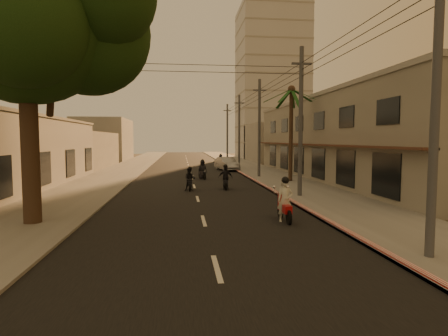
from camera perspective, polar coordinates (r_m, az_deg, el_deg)
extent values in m
plane|color=#383023|center=(14.35, -2.64, -9.79)|extent=(160.00, 160.00, 0.00)
cube|color=black|center=(34.08, -4.92, -1.56)|extent=(10.00, 140.00, 0.02)
cube|color=slate|center=(35.09, 7.42, -1.33)|extent=(5.00, 140.00, 0.12)
cube|color=slate|center=(34.69, -17.40, -1.55)|extent=(5.00, 140.00, 0.12)
cube|color=#AE1D12|center=(29.71, 5.25, -2.26)|extent=(0.20, 60.00, 0.20)
cube|color=gray|center=(35.21, 18.63, 4.11)|extent=(8.00, 34.00, 7.00)
cube|color=gray|center=(35.40, 18.77, 10.03)|extent=(8.20, 34.20, 0.30)
cube|color=#46281C|center=(33.61, 11.94, 3.56)|extent=(0.80, 34.00, 0.12)
cube|color=#B7B5B2|center=(72.67, 7.20, 12.61)|extent=(12.00, 12.00, 28.00)
cylinder|color=black|center=(17.01, -27.43, 2.16)|extent=(0.70, 0.70, 6.00)
cylinder|color=black|center=(17.30, -24.77, 12.24)|extent=(1.22, 2.17, 3.04)
cylinder|color=black|center=(17.17, -30.10, 12.80)|extent=(1.31, 1.49, 2.73)
sphere|color=black|center=(17.72, -28.09, 20.21)|extent=(7.20, 7.20, 7.20)
sphere|color=black|center=(17.90, -19.86, 18.64)|extent=(5.20, 5.20, 5.20)
sphere|color=black|center=(15.66, -28.36, 19.00)|extent=(4.60, 4.60, 4.60)
sphere|color=black|center=(19.88, -22.01, 21.89)|extent=(4.40, 4.40, 4.40)
cylinder|color=black|center=(31.19, 10.16, 4.82)|extent=(0.32, 0.32, 7.60)
sphere|color=black|center=(31.46, 10.25, 11.76)|extent=(0.60, 0.60, 0.60)
cylinder|color=#38383A|center=(12.23, 29.53, 8.45)|extent=(0.26, 0.26, 9.00)
cylinder|color=#38383A|center=(23.04, 11.60, 6.73)|extent=(0.26, 0.26, 9.00)
cube|color=#38383A|center=(23.45, 11.74, 15.31)|extent=(1.20, 0.12, 0.12)
cylinder|color=#38383A|center=(34.64, 5.39, 5.97)|extent=(0.26, 0.26, 9.00)
cube|color=#38383A|center=(34.92, 5.44, 11.72)|extent=(1.20, 0.12, 0.12)
cylinder|color=#38383A|center=(46.45, 2.33, 5.57)|extent=(0.26, 0.26, 9.00)
cube|color=#38383A|center=(46.65, 2.34, 9.87)|extent=(1.20, 0.12, 0.12)
cylinder|color=#38383A|center=(58.33, 0.51, 5.32)|extent=(0.26, 0.26, 9.00)
cube|color=#38383A|center=(58.50, 0.51, 8.75)|extent=(1.20, 0.12, 0.12)
cube|color=gray|center=(60.75, 7.73, 3.83)|extent=(8.00, 14.00, 6.00)
cube|color=gray|center=(49.65, -21.80, 2.53)|extent=(8.00, 14.00, 4.40)
cube|color=gray|center=(67.17, -17.78, 4.13)|extent=(8.00, 14.00, 7.00)
cylinder|color=black|center=(17.01, 8.57, -6.54)|extent=(0.11, 0.61, 0.61)
cylinder|color=black|center=(15.72, 9.85, -7.46)|extent=(0.11, 0.61, 0.61)
cube|color=#A80C10|center=(16.23, 9.27, -6.02)|extent=(0.31, 1.20, 0.33)
cube|color=#A80C10|center=(16.72, 8.78, -5.14)|extent=(0.33, 0.11, 0.66)
cylinder|color=silver|center=(16.79, 8.68, -3.78)|extent=(0.60, 0.04, 0.04)
imported|color=beige|center=(16.18, 9.29, -4.91)|extent=(0.67, 0.45, 1.84)
sphere|color=black|center=(16.06, 9.32, -1.86)|extent=(0.33, 0.33, 0.33)
sphere|color=silver|center=(16.65, 7.69, -2.88)|extent=(0.13, 0.13, 0.13)
sphere|color=silver|center=(16.81, 9.72, -2.84)|extent=(0.13, 0.13, 0.13)
cylinder|color=black|center=(26.52, -5.17, -2.69)|extent=(0.12, 0.53, 0.53)
cylinder|color=black|center=(25.35, -5.24, -3.02)|extent=(0.12, 0.53, 0.53)
cube|color=black|center=(25.84, -5.21, -2.31)|extent=(0.32, 1.05, 0.28)
cube|color=black|center=(26.29, -5.18, -1.88)|extent=(0.29, 0.11, 0.57)
cylinder|color=silver|center=(26.37, -5.18, -1.14)|extent=(0.52, 0.07, 0.04)
imported|color=black|center=(25.81, -5.22, -1.70)|extent=(0.83, 0.68, 1.59)
sphere|color=black|center=(25.74, -5.23, -0.06)|extent=(0.28, 0.28, 0.28)
cylinder|color=black|center=(27.02, 0.13, -2.51)|extent=(0.14, 0.57, 0.56)
cylinder|color=black|center=(25.77, 0.27, -2.84)|extent=(0.14, 0.57, 0.56)
cube|color=black|center=(26.28, 0.21, -2.10)|extent=(0.36, 1.13, 0.30)
cube|color=black|center=(26.77, 0.16, -1.66)|extent=(0.31, 0.12, 0.61)
cylinder|color=silver|center=(26.85, 0.14, -0.88)|extent=(0.56, 0.08, 0.04)
imported|color=black|center=(26.25, 0.21, -1.46)|extent=(1.05, 0.54, 1.69)
sphere|color=black|center=(26.18, 0.21, 0.27)|extent=(0.30, 0.30, 0.30)
cylinder|color=black|center=(33.89, -3.67, -1.13)|extent=(0.25, 0.56, 0.56)
cylinder|color=black|center=(32.71, -2.99, -1.32)|extent=(0.25, 0.56, 0.56)
cube|color=black|center=(33.20, -3.30, -0.77)|extent=(0.56, 1.13, 0.30)
cube|color=black|center=(33.66, -3.57, -0.45)|extent=(0.31, 0.18, 0.60)
cylinder|color=silver|center=(33.75, -3.64, 0.16)|extent=(0.54, 0.19, 0.04)
imported|color=black|center=(33.18, -3.30, -0.27)|extent=(1.09, 0.95, 1.68)
sphere|color=black|center=(33.12, -3.31, 1.08)|extent=(0.30, 0.30, 0.30)
cylinder|color=black|center=(49.83, -0.30, 0.61)|extent=(0.29, 0.52, 0.52)
cylinder|color=black|center=(48.72, -0.69, 0.53)|extent=(0.29, 0.52, 0.52)
cube|color=black|center=(49.19, -0.52, 0.85)|extent=(0.63, 1.04, 0.28)
cube|color=black|center=(49.63, -0.36, 1.05)|extent=(0.29, 0.19, 0.56)
cylinder|color=silver|center=(49.72, -0.33, 1.43)|extent=(0.49, 0.23, 0.04)
imported|color=black|center=(49.18, -0.52, 1.17)|extent=(1.42, 1.29, 1.56)
sphere|color=black|center=(49.14, -0.52, 2.02)|extent=(0.28, 0.28, 0.28)
imported|color=#94969B|center=(42.41, 0.42, 0.64)|extent=(3.48, 5.28, 1.53)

